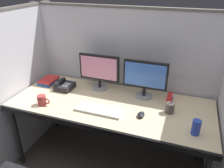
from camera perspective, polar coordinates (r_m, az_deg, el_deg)
The scene contains 13 objects.
cubicle_partition_rear at distance 2.46m, azimuth 3.11°, elevation 1.10°, with size 2.21×0.06×1.57m.
cubicle_partition_left at distance 2.50m, azimuth -23.29°, elevation -0.71°, with size 0.06×1.41×1.57m.
desk at distance 2.12m, azimuth -0.57°, elevation -6.27°, with size 1.90×0.80×0.74m.
monitor_left at distance 2.29m, azimuth -3.33°, elevation 3.73°, with size 0.43×0.17×0.37m.
monitor_right at distance 2.14m, azimuth 8.55°, elevation 1.82°, with size 0.43×0.17×0.37m.
keyboard_main at distance 1.99m, azimuth -3.41°, elevation -6.71°, with size 0.43×0.15×0.02m, color silver.
computer_mouse at distance 1.93m, azimuth 7.52°, elevation -7.87°, with size 0.06×0.10×0.04m.
soda_can at distance 1.81m, azimuth 20.93°, elevation -10.44°, with size 0.07×0.07×0.12m, color #263FB2.
red_stapler at distance 2.21m, azimuth 14.66°, elevation -3.52°, with size 0.04×0.15×0.06m, color red.
desk_phone at distance 2.41m, azimuth -12.22°, elevation -0.49°, with size 0.17×0.19×0.09m.
pen_cup at distance 2.01m, azimuth 14.72°, elevation -5.98°, with size 0.08×0.08×0.16m.
coffee_mug at distance 2.16m, azimuth -17.65°, elevation -4.02°, with size 0.13×0.08×0.09m.
book_stack at distance 2.58m, azimuth -16.07°, elevation 0.82°, with size 0.16×0.21×0.06m.
Camera 1 is at (0.62, -1.39, 1.83)m, focal length 35.34 mm.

